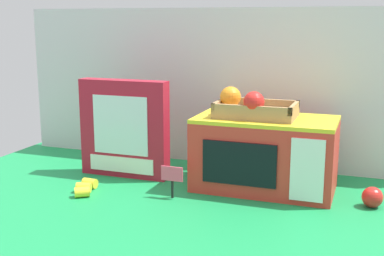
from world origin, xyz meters
TOP-DOWN VIEW (x-y plane):
  - ground_plane at (0.00, 0.00)m, footprint 1.70×1.70m
  - display_back_panel at (0.00, 0.27)m, footprint 1.61×0.03m
  - toy_microwave at (0.22, 0.02)m, footprint 0.44×0.25m
  - food_groups_crate at (0.17, 0.01)m, footprint 0.25×0.17m
  - cookie_set_box at (-0.27, -0.01)m, footprint 0.32×0.06m
  - price_sign at (-0.03, -0.17)m, footprint 0.07×0.01m
  - loose_toy_banana at (-0.31, -0.21)m, footprint 0.07×0.13m
  - loose_toy_apple at (0.55, -0.04)m, footprint 0.06×0.06m

SIDE VIEW (x-z plane):
  - ground_plane at x=0.00m, z-range 0.00..0.00m
  - loose_toy_banana at x=-0.31m, z-range 0.00..0.03m
  - loose_toy_apple at x=0.55m, z-range 0.00..0.06m
  - price_sign at x=-0.03m, z-range 0.02..0.12m
  - toy_microwave at x=0.22m, z-range 0.00..0.23m
  - cookie_set_box at x=-0.27m, z-range 0.00..0.34m
  - food_groups_crate at x=0.17m, z-range 0.22..0.31m
  - display_back_panel at x=0.00m, z-range 0.00..0.58m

